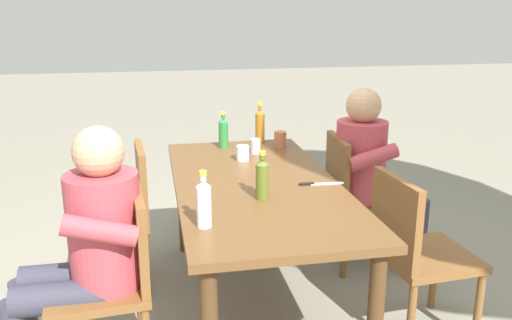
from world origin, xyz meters
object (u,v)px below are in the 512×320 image
at_px(chair_near_left, 123,210).
at_px(backpack_by_far_side, 270,191).
at_px(bottle_green, 223,132).
at_px(chair_far_left, 354,194).
at_px(chair_far_right, 414,248).
at_px(dining_table, 256,197).
at_px(cup_steel, 255,146).
at_px(bottle_amber, 260,125).
at_px(backpack_by_near_side, 210,197).
at_px(cup_glass, 243,153).
at_px(table_knife, 318,184).
at_px(bottle_olive, 262,178).
at_px(chair_near_right, 116,274).
at_px(person_in_white_shirt, 87,243).
at_px(bottle_clear, 204,203).
at_px(person_in_plaid_shirt, 372,169).
at_px(cup_terracotta, 280,140).

bearing_deg(chair_near_left, backpack_by_far_side, 130.51).
bearing_deg(bottle_green, chair_far_left, 66.90).
bearing_deg(chair_far_right, dining_table, -119.46).
bearing_deg(cup_steel, bottle_amber, 162.34).
height_order(dining_table, backpack_by_near_side, dining_table).
relative_size(cup_glass, table_knife, 0.38).
bearing_deg(backpack_by_near_side, bottle_olive, 3.29).
bearing_deg(bottle_amber, backpack_by_far_side, 160.10).
xyz_separation_m(chair_near_right, person_in_white_shirt, (0.01, -0.11, 0.17)).
xyz_separation_m(bottle_clear, table_knife, (-0.44, 0.65, -0.10)).
xyz_separation_m(chair_near_right, cup_steel, (-0.96, 0.84, 0.31)).
relative_size(bottle_olive, cup_glass, 2.63).
height_order(bottle_clear, table_knife, bottle_clear).
bearing_deg(cup_glass, person_in_plaid_shirt, 89.21).
relative_size(chair_near_left, backpack_by_far_side, 2.05).
bearing_deg(person_in_white_shirt, cup_glass, 134.40).
xyz_separation_m(chair_far_right, cup_steel, (-0.97, -0.62, 0.31)).
xyz_separation_m(bottle_clear, backpack_by_near_side, (-1.85, 0.22, -0.65)).
distance_m(bottle_clear, cup_terracotta, 1.38).
distance_m(bottle_clear, backpack_by_far_side, 2.16).
bearing_deg(person_in_white_shirt, bottle_olive, 99.60).
relative_size(dining_table, chair_near_left, 2.08).
bearing_deg(table_knife, chair_far_left, 141.40).
relative_size(chair_near_right, chair_far_right, 1.00).
height_order(bottle_green, table_knife, bottle_green).
bearing_deg(dining_table, chair_near_left, -119.45).
relative_size(person_in_white_shirt, person_in_plaid_shirt, 1.00).
distance_m(person_in_plaid_shirt, cup_steel, 0.76).
xyz_separation_m(cup_glass, backpack_by_near_side, (-0.87, -0.11, -0.59)).
distance_m(cup_glass, table_knife, 0.62).
xyz_separation_m(chair_far_left, bottle_olive, (0.68, -0.75, 0.37)).
relative_size(bottle_olive, backpack_by_far_side, 0.57).
bearing_deg(person_in_plaid_shirt, chair_far_right, -7.59).
xyz_separation_m(dining_table, backpack_by_near_side, (-1.29, -0.11, -0.45)).
relative_size(chair_far_right, backpack_by_far_side, 2.05).
xyz_separation_m(chair_far_left, bottle_amber, (-0.42, -0.54, 0.39)).
distance_m(person_in_plaid_shirt, cup_terracotta, 0.62).
xyz_separation_m(chair_far_right, cup_glass, (-0.83, -0.73, 0.31)).
bearing_deg(chair_far_right, table_knife, -125.49).
xyz_separation_m(bottle_amber, backpack_by_far_side, (-0.53, 0.19, -0.67)).
height_order(person_in_plaid_shirt, cup_terracotta, person_in_plaid_shirt).
distance_m(person_in_white_shirt, cup_terracotta, 1.58).
relative_size(chair_far_right, cup_glass, 9.48).
bearing_deg(cup_glass, backpack_by_far_side, 157.97).
bearing_deg(cup_steel, chair_near_left, -79.91).
distance_m(bottle_amber, cup_glass, 0.46).
bearing_deg(bottle_clear, person_in_white_shirt, -106.65).
height_order(dining_table, chair_near_right, chair_near_right).
distance_m(chair_near_right, backpack_by_far_side, 2.11).
xyz_separation_m(person_in_white_shirt, backpack_by_far_side, (-1.77, 1.23, -0.45)).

